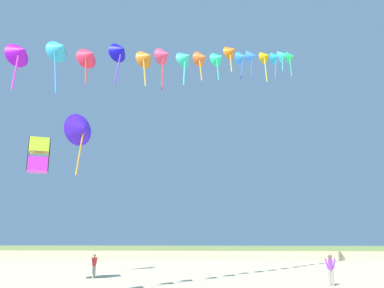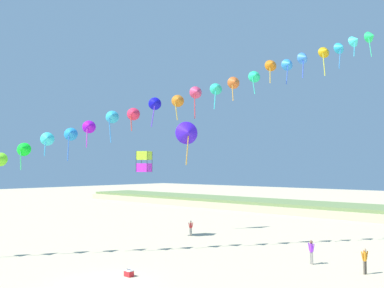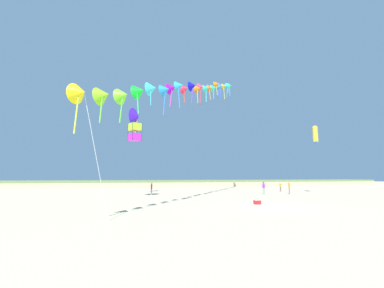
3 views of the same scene
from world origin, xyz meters
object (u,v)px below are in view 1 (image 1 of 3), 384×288
Objects in this scene: person_mid_center at (331,268)px; large_kite_low_lead at (81,129)px; person_near_right at (94,264)px; large_kite_high_solo at (39,155)px.

person_mid_center is 0.35× the size of large_kite_low_lead.
large_kite_low_lead is (-2.21, 1.84, 10.15)m from person_near_right.
person_mid_center is at bearing -12.48° from person_near_right.
person_mid_center reaches higher than person_near_right.
person_near_right is 8.41m from large_kite_high_solo.
person_mid_center is at bearing 2.88° from large_kite_high_solo.
person_mid_center is (15.00, -3.32, 0.09)m from person_near_right.
large_kite_high_solo is at bearing -121.72° from person_near_right.
large_kite_high_solo reaches higher than person_near_right.
person_near_right is 15.37m from person_mid_center.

